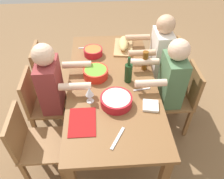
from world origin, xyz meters
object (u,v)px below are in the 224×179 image
object	(u,v)px
dining_table	(112,88)
napkin_stack	(151,106)
diner_near_center	(55,87)
serving_bowl_fruit	(93,51)
diner_far_left	(157,55)
cutting_board	(123,47)
wine_bottle	(128,72)
serving_bowl_salad	(96,73)
wine_glass	(89,92)
chair_near_right	(32,143)
chair_far_center	(180,96)
serving_bowl_pasta	(116,100)
bread_loaf	(124,43)
diner_far_center	(168,82)
chair_near_center	(41,103)
chair_near_left	(48,73)
beer_bottle	(145,61)
chair_far_left	(169,68)

from	to	relation	value
dining_table	napkin_stack	distance (m)	0.50
diner_near_center	serving_bowl_fruit	world-z (taller)	diner_near_center
serving_bowl_fruit	napkin_stack	bearing A→B (deg)	30.58
diner_far_left	serving_bowl_fruit	world-z (taller)	diner_far_left
cutting_board	wine_bottle	bearing A→B (deg)	-1.66
serving_bowl_salad	wine_glass	distance (m)	0.37
chair_near_right	serving_bowl_salad	xyz separation A→B (m)	(-0.60, 0.60, 0.31)
chair_far_center	serving_bowl_pasta	size ratio (longest dim) A/B	2.93
wine_bottle	chair_far_center	bearing A→B (deg)	89.61
serving_bowl_fruit	bread_loaf	size ratio (longest dim) A/B	0.68
chair_far_center	bread_loaf	xyz separation A→B (m)	(-0.63, -0.59, 0.32)
chair_near_right	cutting_board	size ratio (longest dim) A/B	2.12
diner_near_center	cutting_board	size ratio (longest dim) A/B	3.00
cutting_board	napkin_stack	size ratio (longest dim) A/B	2.86
diner_near_center	diner_far_center	distance (m)	1.17
diner_far_left	chair_near_center	bearing A→B (deg)	-69.25
chair_near_left	diner_far_left	bearing A→B (deg)	90.00
diner_near_center	serving_bowl_fruit	size ratio (longest dim) A/B	5.50
chair_far_center	wine_glass	distance (m)	1.09
diner_far_center	wine_bottle	bearing A→B (deg)	-90.56
diner_far_left	beer_bottle	xyz separation A→B (m)	(0.32, -0.22, 0.15)
napkin_stack	diner_far_center	bearing A→B (deg)	145.26
serving_bowl_pasta	bread_loaf	size ratio (longest dim) A/B	0.91
wine_bottle	chair_near_right	bearing A→B (deg)	-60.99
chair_near_left	serving_bowl_fruit	world-z (taller)	chair_near_left
diner_near_center	wine_bottle	bearing A→B (deg)	90.31
dining_table	chair_near_center	xyz separation A→B (m)	(0.00, -0.77, -0.17)
bread_loaf	beer_bottle	distance (m)	0.48
diner_near_center	serving_bowl_pasta	bearing A→B (deg)	62.22
serving_bowl_pasta	wine_glass	bearing A→B (deg)	-101.92
chair_near_center	chair_far_center	world-z (taller)	same
chair_near_left	chair_far_center	xyz separation A→B (m)	(0.51, 1.54, 0.00)
beer_bottle	napkin_stack	world-z (taller)	beer_bottle
chair_near_left	chair_far_center	world-z (taller)	same
chair_near_right	napkin_stack	xyz separation A→B (m)	(-0.14, 1.09, 0.27)
diner_near_center	serving_bowl_fruit	distance (m)	0.64
beer_bottle	bread_loaf	bearing A→B (deg)	-157.48
serving_bowl_salad	napkin_stack	xyz separation A→B (m)	(0.46, 0.49, -0.04)
wine_bottle	wine_glass	world-z (taller)	wine_bottle
wine_glass	wine_bottle	bearing A→B (deg)	125.25
serving_bowl_pasta	beer_bottle	size ratio (longest dim) A/B	1.32
serving_bowl_salad	chair_far_center	bearing A→B (deg)	84.40
dining_table	serving_bowl_pasta	distance (m)	0.34
wine_glass	chair_near_center	bearing A→B (deg)	-116.01
dining_table	diner_far_left	size ratio (longest dim) A/B	1.55
chair_far_left	wine_bottle	distance (m)	0.87
beer_bottle	diner_far_center	bearing A→B (deg)	49.63
napkin_stack	chair_far_left	bearing A→B (deg)	153.46
diner_near_center	bread_loaf	distance (m)	0.99
chair_far_left	bread_loaf	bearing A→B (deg)	-100.93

